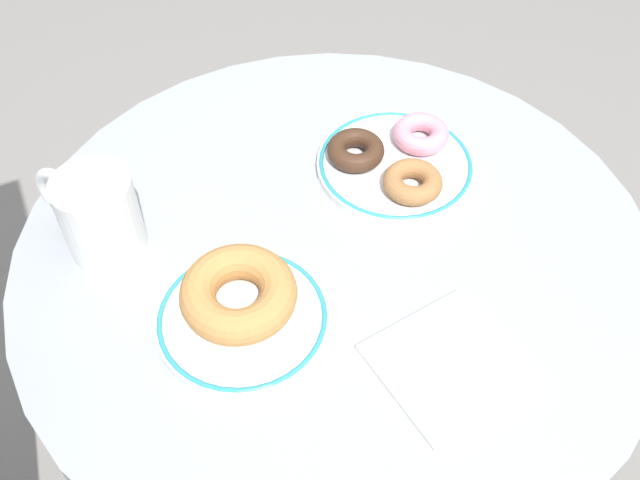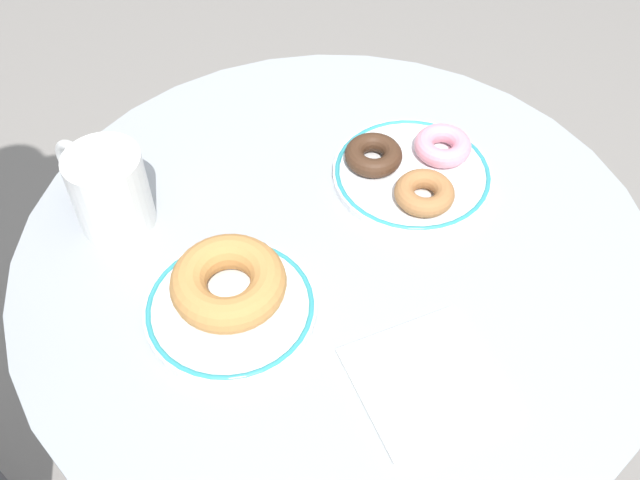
# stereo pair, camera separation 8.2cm
# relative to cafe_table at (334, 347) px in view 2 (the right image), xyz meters

# --- Properties ---
(cafe_table) EXTENTS (0.74, 0.74, 0.74)m
(cafe_table) POSITION_rel_cafe_table_xyz_m (0.00, 0.00, 0.00)
(cafe_table) COLOR #999EA3
(cafe_table) RESTS_ON ground
(plate_left) EXTENTS (0.18, 0.18, 0.01)m
(plate_left) POSITION_rel_cafe_table_xyz_m (-0.14, 0.00, 0.22)
(plate_left) COLOR white
(plate_left) RESTS_ON cafe_table
(plate_right) EXTENTS (0.20, 0.20, 0.01)m
(plate_right) POSITION_rel_cafe_table_xyz_m (0.14, 0.03, 0.22)
(plate_right) COLOR white
(plate_right) RESTS_ON cafe_table
(donut_old_fashioned) EXTENTS (0.16, 0.16, 0.04)m
(donut_old_fashioned) POSITION_rel_cafe_table_xyz_m (-0.14, 0.01, 0.25)
(donut_old_fashioned) COLOR #BC7F42
(donut_old_fashioned) RESTS_ON plate_left
(donut_pink_frosted) EXTENTS (0.09, 0.09, 0.02)m
(donut_pink_frosted) POSITION_rel_cafe_table_xyz_m (0.20, 0.04, 0.24)
(donut_pink_frosted) COLOR pink
(donut_pink_frosted) RESTS_ON plate_right
(donut_chocolate) EXTENTS (0.08, 0.08, 0.02)m
(donut_chocolate) POSITION_rel_cafe_table_xyz_m (0.12, 0.07, 0.24)
(donut_chocolate) COLOR #422819
(donut_chocolate) RESTS_ON plate_right
(donut_cinnamon) EXTENTS (0.08, 0.08, 0.02)m
(donut_cinnamon) POSITION_rel_cafe_table_xyz_m (0.12, -0.01, 0.24)
(donut_cinnamon) COLOR #A36B3D
(donut_cinnamon) RESTS_ON plate_right
(paper_napkin) EXTENTS (0.16, 0.16, 0.01)m
(paper_napkin) POSITION_rel_cafe_table_xyz_m (-0.04, -0.19, 0.22)
(paper_napkin) COLOR white
(paper_napkin) RESTS_ON cafe_table
(coffee_mug) EXTENTS (0.09, 0.13, 0.10)m
(coffee_mug) POSITION_rel_cafe_table_xyz_m (-0.18, 0.19, 0.27)
(coffee_mug) COLOR white
(coffee_mug) RESTS_ON cafe_table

